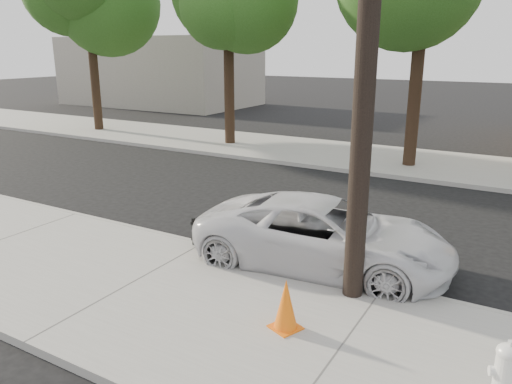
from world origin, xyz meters
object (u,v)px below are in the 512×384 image
at_px(utility_pole, 369,15).
at_px(fire_hydrant, 506,373).
at_px(traffic_cone, 286,305).
at_px(police_cruiser, 324,235).

relative_size(utility_pole, fire_hydrant, 12.02).
distance_m(utility_pole, traffic_cone, 4.47).
relative_size(utility_pole, traffic_cone, 11.21).
bearing_deg(police_cruiser, fire_hydrant, -134.01).
bearing_deg(traffic_cone, police_cruiser, 100.53).
height_order(utility_pole, fire_hydrant, utility_pole).
relative_size(fire_hydrant, traffic_cone, 0.93).
bearing_deg(fire_hydrant, traffic_cone, 158.21).
height_order(police_cruiser, traffic_cone, police_cruiser).
xyz_separation_m(police_cruiser, fire_hydrant, (3.47, -2.72, -0.19)).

